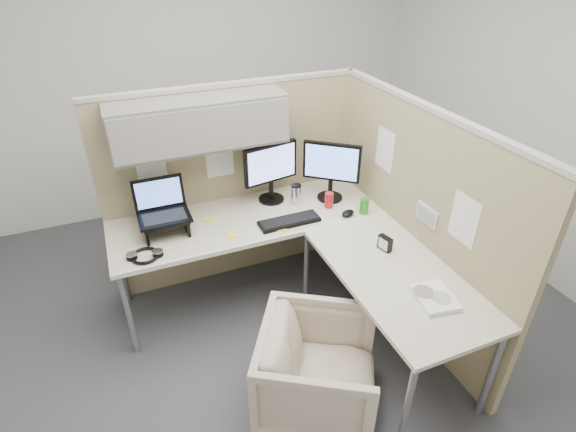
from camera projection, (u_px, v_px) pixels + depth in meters
name	position (u px, v px, depth m)	size (l,w,h in m)	color
ground	(288.00, 333.00, 3.32)	(4.50, 4.50, 0.00)	#3C3C42
partition_back	(219.00, 158.00, 3.33)	(2.00, 0.36, 1.63)	tan
partition_right	(411.00, 219.00, 3.13)	(0.07, 2.03, 1.63)	tan
desk	(298.00, 244.00, 3.10)	(2.00, 1.98, 0.73)	beige
office_chair	(318.00, 367.00, 2.63)	(0.66, 0.62, 0.68)	beige
monitor_left	(271.00, 168.00, 3.40)	(0.44, 0.20, 0.47)	black
monitor_right	(331.00, 167.00, 3.42)	(0.36, 0.30, 0.47)	black
laptop_station	(164.00, 214.00, 3.09)	(0.35, 0.30, 0.36)	black
keyboard	(289.00, 221.00, 3.25)	(0.45, 0.15, 0.02)	black
mouse	(348.00, 213.00, 3.33)	(0.11, 0.07, 0.04)	black
travel_mug	(296.00, 194.00, 3.45)	(0.08, 0.08, 0.16)	silver
soda_can_green	(364.00, 206.00, 3.34)	(0.07, 0.07, 0.12)	#268C1E
soda_can_silver	(329.00, 200.00, 3.42)	(0.07, 0.07, 0.12)	#B21E1E
sticky_note_c	(210.00, 220.00, 3.28)	(0.08, 0.08, 0.01)	yellow
sticky_note_b	(281.00, 228.00, 3.19)	(0.08, 0.08, 0.01)	yellow
sticky_note_a	(232.00, 235.00, 3.11)	(0.08, 0.08, 0.01)	yellow
headphones	(145.00, 255.00, 2.89)	(0.23, 0.22, 0.03)	black
paper_stack	(434.00, 297.00, 2.55)	(0.24, 0.29, 0.03)	white
desk_clock	(385.00, 243.00, 2.95)	(0.06, 0.11, 0.10)	black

